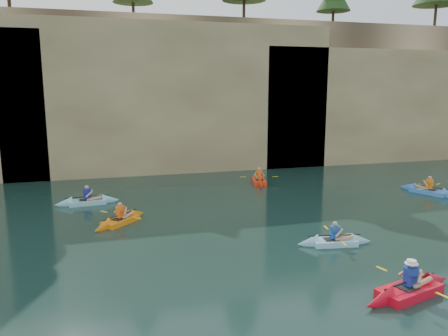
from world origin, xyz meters
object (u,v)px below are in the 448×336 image
object	(u,v)px
main_kayaker	(409,290)
kayaker_red_far	(259,181)
kayaker_ltblue_near	(334,241)
kayaker_orange	(121,220)

from	to	relation	value
main_kayaker	kayaker_red_far	xyz separation A→B (m)	(1.05, 16.48, -0.03)
main_kayaker	kayaker_red_far	size ratio (longest dim) A/B	1.07
kayaker_ltblue_near	kayaker_red_far	size ratio (longest dim) A/B	0.87
kayaker_orange	kayaker_ltblue_near	xyz separation A→B (m)	(8.38, -5.32, -0.00)
kayaker_ltblue_near	kayaker_orange	bearing A→B (deg)	156.15
kayaker_ltblue_near	kayaker_red_far	world-z (taller)	kayaker_red_far
main_kayaker	kayaker_orange	xyz separation A→B (m)	(-8.38, 9.93, -0.03)
kayaker_red_far	kayaker_orange	bearing A→B (deg)	138.46
kayaker_orange	kayaker_ltblue_near	size ratio (longest dim) A/B	0.91
kayaker_orange	kayaker_red_far	xyz separation A→B (m)	(9.43, 6.56, 0.00)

